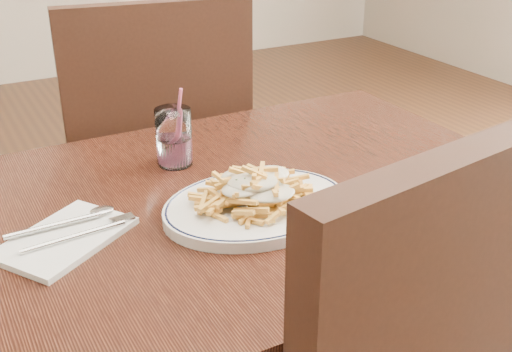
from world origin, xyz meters
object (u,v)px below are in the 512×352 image
table (230,233)px  chair_far (156,157)px  fries_plate (256,206)px  loaded_fries (256,185)px  water_glass (174,141)px

table → chair_far: (0.07, 0.61, -0.09)m
table → fries_plate: size_ratio=3.00×
loaded_fries → water_glass: bearing=100.4°
water_glass → loaded_fries: bearing=-79.6°
loaded_fries → chair_far: bearing=85.4°
table → fries_plate: fries_plate is taller
water_glass → fries_plate: bearing=-79.6°
table → fries_plate: (0.01, -0.08, 0.09)m
fries_plate → table: bearing=100.7°
loaded_fries → fries_plate: bearing=-97.1°
table → chair_far: size_ratio=1.18×
table → loaded_fries: loaded_fries is taller
fries_plate → loaded_fries: bearing=82.9°
fries_plate → loaded_fries: loaded_fries is taller
fries_plate → water_glass: 0.27m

